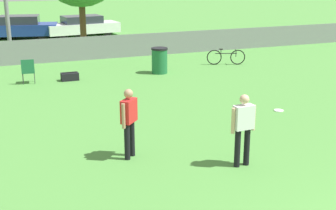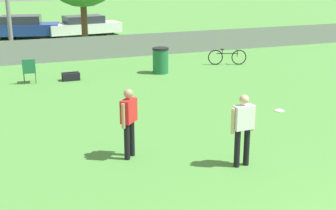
% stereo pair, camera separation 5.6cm
% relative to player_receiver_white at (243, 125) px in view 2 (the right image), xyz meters
% --- Properties ---
extents(fence_backline, '(27.15, 0.07, 1.21)m').
position_rel_player_receiver_white_xyz_m(fence_backline, '(0.93, 13.32, -0.40)').
color(fence_backline, gray).
rests_on(fence_backline, ground_plane).
extents(player_receiver_white, '(0.60, 0.24, 1.62)m').
position_rel_player_receiver_white_xyz_m(player_receiver_white, '(0.00, 0.00, 0.00)').
color(player_receiver_white, black).
rests_on(player_receiver_white, ground_plane).
extents(player_thrower_red, '(0.46, 0.47, 1.62)m').
position_rel_player_receiver_white_xyz_m(player_thrower_red, '(-2.15, 1.35, 0.00)').
color(player_thrower_red, black).
rests_on(player_thrower_red, ground_plane).
extents(frisbee_disc, '(0.29, 0.29, 0.03)m').
position_rel_player_receiver_white_xyz_m(frisbee_disc, '(3.14, 3.14, -0.93)').
color(frisbee_disc, white).
rests_on(frisbee_disc, ground_plane).
extents(folding_chair_sideline, '(0.51, 0.52, 0.94)m').
position_rel_player_receiver_white_xyz_m(folding_chair_sideline, '(-3.55, 9.55, -0.43)').
color(folding_chair_sideline, '#333338').
rests_on(folding_chair_sideline, ground_plane).
extents(bicycle_sideline, '(1.63, 0.68, 0.72)m').
position_rel_player_receiver_white_xyz_m(bicycle_sideline, '(5.02, 9.94, -0.60)').
color(bicycle_sideline, black).
rests_on(bicycle_sideline, ground_plane).
extents(trash_bin, '(0.67, 0.67, 1.05)m').
position_rel_player_receiver_white_xyz_m(trash_bin, '(1.64, 9.41, -0.41)').
color(trash_bin, '#1E6638').
rests_on(trash_bin, ground_plane).
extents(gear_bag_sideline, '(0.66, 0.36, 0.32)m').
position_rel_player_receiver_white_xyz_m(gear_bag_sideline, '(-2.03, 9.50, -0.80)').
color(gear_bag_sideline, black).
rests_on(gear_bag_sideline, ground_plane).
extents(parked_car_blue, '(4.69, 2.64, 1.38)m').
position_rel_player_receiver_white_xyz_m(parked_car_blue, '(-2.79, 21.69, -0.26)').
color(parked_car_blue, black).
rests_on(parked_car_blue, ground_plane).
extents(parked_car_white, '(4.72, 2.19, 1.27)m').
position_rel_player_receiver_white_xyz_m(parked_car_white, '(0.95, 21.34, -0.32)').
color(parked_car_white, black).
rests_on(parked_car_white, ground_plane).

